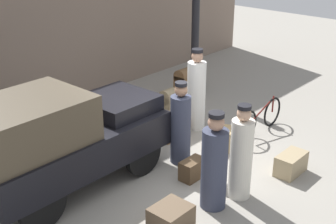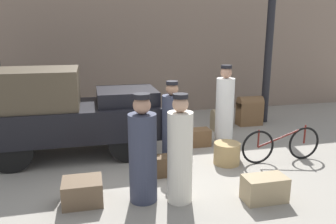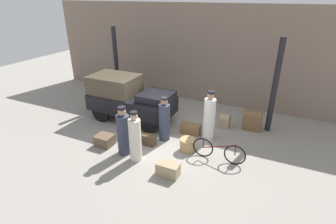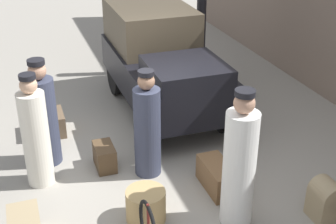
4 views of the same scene
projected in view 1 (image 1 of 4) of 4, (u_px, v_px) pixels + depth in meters
name	position (u px, v px, depth m)	size (l,w,h in m)	color
ground_plane	(169.00, 163.00, 9.06)	(30.00, 30.00, 0.00)	gray
station_building_facade	(36.00, 18.00, 10.67)	(16.00, 0.15, 4.50)	gray
canopy_pillar_right	(195.00, 25.00, 12.14)	(0.21, 0.21, 3.55)	black
truck	(60.00, 137.00, 7.84)	(3.50, 1.55, 1.82)	black
bicycle	(260.00, 118.00, 10.16)	(1.70, 0.04, 0.72)	black
wicker_basket	(225.00, 139.00, 9.55)	(0.51, 0.51, 0.42)	tan
conductor_in_dark_uniform	(214.00, 165.00, 7.44)	(0.42, 0.42, 1.67)	#33384C
porter_carrying_trunk	(181.00, 127.00, 8.84)	(0.39, 0.39, 1.63)	#33384C
porter_lifting_near_truck	(241.00, 156.00, 7.71)	(0.38, 0.38, 1.67)	silver
porter_with_bicycle	(196.00, 93.00, 10.23)	(0.41, 0.41, 1.82)	white
suitcase_tan_flat	(291.00, 164.00, 8.63)	(0.66, 0.37, 0.39)	#9E8966
trunk_barrel_dark	(169.00, 100.00, 11.35)	(0.37, 0.36, 0.56)	#9E8966
trunk_umber_medium	(173.00, 129.00, 10.03)	(0.75, 0.34, 0.38)	brown
trunk_wicker_pale	(187.00, 82.00, 12.13)	(0.68, 0.36, 0.81)	brown
trunk_large_brown	(171.00, 218.00, 7.11)	(0.59, 0.50, 0.37)	brown
suitcase_small_leather	(193.00, 169.00, 8.47)	(0.49, 0.28, 0.37)	#4C3823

